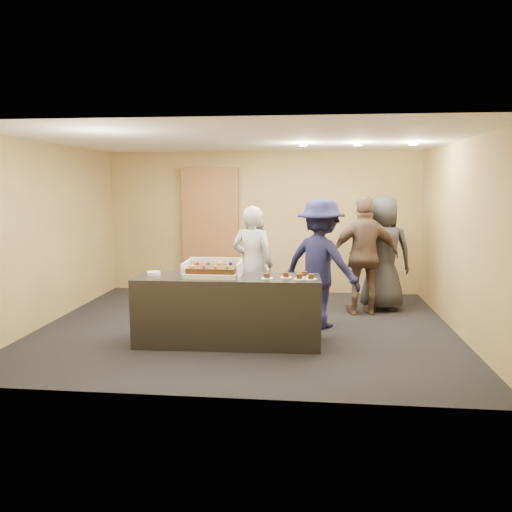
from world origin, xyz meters
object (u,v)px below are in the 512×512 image
object	(u,v)px
storage_cabinet	(211,230)
plate_stack	(154,273)
cake_box	(213,272)
person_dark_suit	(383,253)
serving_counter	(228,310)
person_sage_man	(252,266)
person_navy_man	(321,263)
person_server_grey	(253,264)
person_brown_extra	(364,256)
sheet_cake	(213,269)

from	to	relation	value
storage_cabinet	plate_stack	world-z (taller)	storage_cabinet
cake_box	person_dark_suit	world-z (taller)	person_dark_suit
serving_counter	plate_stack	world-z (taller)	plate_stack
cake_box	person_sage_man	world-z (taller)	person_sage_man
person_navy_man	person_dark_suit	bearing A→B (deg)	-101.45
serving_counter	cake_box	xyz separation A→B (m)	(-0.19, 0.03, 0.50)
serving_counter	person_server_grey	distance (m)	1.22
plate_stack	person_sage_man	bearing A→B (deg)	52.58
person_server_grey	person_navy_man	size ratio (longest dim) A/B	0.94
person_server_grey	person_dark_suit	world-z (taller)	person_dark_suit
storage_cabinet	person_server_grey	bearing A→B (deg)	-63.46
person_navy_man	person_brown_extra	distance (m)	1.09
cake_box	person_brown_extra	bearing A→B (deg)	39.05
storage_cabinet	plate_stack	size ratio (longest dim) A/B	13.75
storage_cabinet	person_sage_man	bearing A→B (deg)	-59.33
storage_cabinet	plate_stack	xyz separation A→B (m)	(-0.14, -3.20, -0.28)
person_brown_extra	storage_cabinet	bearing A→B (deg)	-38.59
person_server_grey	person_dark_suit	bearing A→B (deg)	-142.12
storage_cabinet	cake_box	bearing A→B (deg)	-78.41
person_navy_man	person_brown_extra	bearing A→B (deg)	-99.85
cake_box	person_server_grey	world-z (taller)	person_server_grey
person_brown_extra	person_dark_suit	xyz separation A→B (m)	(0.33, 0.31, -0.00)
storage_cabinet	person_navy_man	xyz separation A→B (m)	(2.07, -2.28, -0.26)
serving_counter	storage_cabinet	size ratio (longest dim) A/B	1.00
serving_counter	person_navy_man	xyz separation A→B (m)	(1.22, 0.94, 0.50)
plate_stack	person_navy_man	size ratio (longest dim) A/B	0.09
serving_counter	person_brown_extra	bearing A→B (deg)	40.14
person_server_grey	person_brown_extra	xyz separation A→B (m)	(1.74, 0.64, 0.07)
sheet_cake	plate_stack	bearing A→B (deg)	178.16
sheet_cake	person_navy_man	size ratio (longest dim) A/B	0.33
person_dark_suit	serving_counter	bearing A→B (deg)	41.61
person_brown_extra	person_navy_man	bearing A→B (deg)	37.78
storage_cabinet	person_sage_man	size ratio (longest dim) A/B	1.52
person_navy_man	storage_cabinet	bearing A→B (deg)	-16.23
cake_box	person_brown_extra	xyz separation A→B (m)	(2.13, 1.73, 0.01)
cake_box	person_navy_man	bearing A→B (deg)	32.90
serving_counter	cake_box	distance (m)	0.53
sheet_cake	person_dark_suit	distance (m)	3.22
serving_counter	person_server_grey	bearing A→B (deg)	77.55
cake_box	sheet_cake	world-z (taller)	cake_box
person_sage_man	person_dark_suit	bearing A→B (deg)	-177.25
plate_stack	person_navy_man	xyz separation A→B (m)	(2.21, 0.92, 0.02)
serving_counter	sheet_cake	xyz separation A→B (m)	(-0.19, -0.00, 0.55)
person_server_grey	cake_box	bearing A→B (deg)	83.04
serving_counter	cake_box	size ratio (longest dim) A/B	3.31
person_server_grey	person_sage_man	bearing A→B (deg)	-70.37
person_server_grey	person_navy_man	bearing A→B (deg)	-176.46
serving_counter	person_brown_extra	size ratio (longest dim) A/B	1.26
person_sage_man	person_brown_extra	distance (m)	1.81
cake_box	serving_counter	bearing A→B (deg)	-7.92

